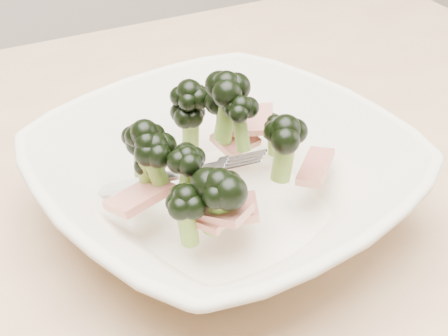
# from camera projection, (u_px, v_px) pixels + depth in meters

# --- Properties ---
(dining_table) EXTENTS (1.20, 0.80, 0.75)m
(dining_table) POSITION_uv_depth(u_px,v_px,m) (141.00, 287.00, 0.62)
(dining_table) COLOR tan
(dining_table) RESTS_ON ground
(broccoli_dish) EXTENTS (0.37, 0.37, 0.13)m
(broccoli_dish) POSITION_uv_depth(u_px,v_px,m) (222.00, 176.00, 0.53)
(broccoli_dish) COLOR beige
(broccoli_dish) RESTS_ON dining_table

